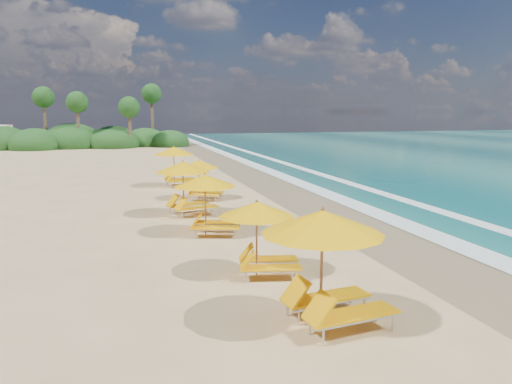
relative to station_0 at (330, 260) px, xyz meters
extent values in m
plane|color=tan|center=(1.22, 10.01, -1.44)|extent=(160.00, 160.00, 0.00)
cube|color=#897852|center=(5.22, 10.01, -1.43)|extent=(4.00, 160.00, 0.01)
cube|color=white|center=(6.72, 10.01, -1.41)|extent=(1.20, 160.00, 0.01)
cube|color=white|center=(9.72, 10.01, -1.42)|extent=(0.80, 160.00, 0.01)
cylinder|color=olive|center=(-0.20, -0.03, -0.21)|extent=(0.06, 0.06, 2.46)
cone|color=#FFB405|center=(-0.20, -0.03, 0.81)|extent=(2.83, 2.83, 0.49)
sphere|color=olive|center=(-0.20, -0.03, 1.08)|extent=(0.09, 0.09, 0.09)
cylinder|color=olive|center=(-0.59, 3.49, -0.43)|extent=(0.05, 0.05, 2.02)
cone|color=#FFB405|center=(-0.59, 3.49, 0.41)|extent=(2.47, 2.47, 0.41)
sphere|color=olive|center=(-0.59, 3.49, 0.64)|extent=(0.07, 0.07, 0.07)
cylinder|color=olive|center=(-1.17, 8.32, -0.35)|extent=(0.05, 0.05, 2.18)
cone|color=#FFB405|center=(-1.17, 8.32, 0.56)|extent=(2.79, 2.79, 0.44)
sphere|color=olive|center=(-1.17, 8.32, 0.80)|extent=(0.08, 0.08, 0.08)
cylinder|color=olive|center=(-1.52, 11.85, -0.28)|extent=(0.06, 0.06, 2.31)
cone|color=#FFB405|center=(-1.52, 11.85, 0.68)|extent=(2.92, 2.92, 0.46)
sphere|color=olive|center=(-1.52, 11.85, 0.94)|extent=(0.08, 0.08, 0.08)
cylinder|color=olive|center=(-0.26, 15.56, -0.44)|extent=(0.05, 0.05, 1.99)
cone|color=#FFB405|center=(-0.26, 15.56, 0.38)|extent=(2.71, 2.71, 0.40)
sphere|color=olive|center=(-0.26, 15.56, 0.60)|extent=(0.07, 0.07, 0.07)
cylinder|color=olive|center=(-0.99, 20.33, -0.27)|extent=(0.06, 0.06, 2.34)
cone|color=#FFB405|center=(-0.99, 20.33, 0.71)|extent=(2.55, 2.55, 0.47)
sphere|color=olive|center=(-0.99, 20.33, 0.97)|extent=(0.08, 0.08, 0.08)
ellipsoid|color=#163D14|center=(-4.78, 55.01, -0.81)|extent=(6.40, 6.40, 4.16)
ellipsoid|color=#163D14|center=(-9.78, 56.01, -0.74)|extent=(7.20, 7.20, 4.68)
ellipsoid|color=#163D14|center=(-13.78, 54.01, -0.85)|extent=(6.00, 6.00, 3.90)
ellipsoid|color=#163D14|center=(-0.78, 57.01, -0.89)|extent=(5.60, 5.60, 3.64)
ellipsoid|color=#163D14|center=(-17.78, 56.01, -0.79)|extent=(6.60, 6.60, 4.29)
ellipsoid|color=#163D14|center=(2.22, 55.01, -0.95)|extent=(5.00, 5.00, 3.25)
cylinder|color=brown|center=(-2.78, 53.01, 1.06)|extent=(0.36, 0.36, 5.00)
sphere|color=#163D14|center=(-2.78, 53.01, 3.56)|extent=(2.60, 2.60, 2.60)
cylinder|color=brown|center=(-8.78, 54.01, 1.36)|extent=(0.36, 0.36, 5.60)
sphere|color=#163D14|center=(-8.78, 54.01, 4.16)|extent=(2.60, 2.60, 2.60)
cylinder|color=brown|center=(-12.78, 56.01, 1.66)|extent=(0.36, 0.36, 6.20)
sphere|color=#163D14|center=(-12.78, 56.01, 4.76)|extent=(2.60, 2.60, 2.60)
cylinder|color=brown|center=(0.22, 57.01, 1.96)|extent=(0.36, 0.36, 6.80)
sphere|color=#163D14|center=(0.22, 57.01, 5.36)|extent=(2.60, 2.60, 2.60)
camera|label=1|loc=(-4.07, -8.87, 3.01)|focal=34.10mm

